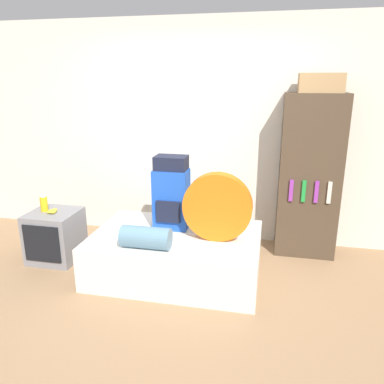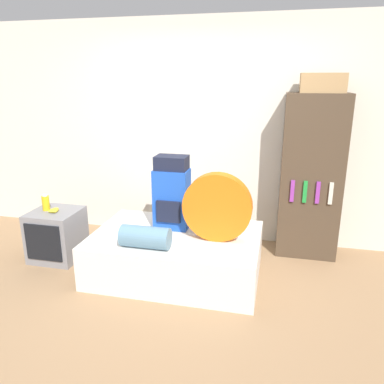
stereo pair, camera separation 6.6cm
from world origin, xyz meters
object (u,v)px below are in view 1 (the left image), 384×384
object	(u,v)px
television	(55,236)
bookshelf	(309,177)
cardboard_box	(321,83)
sleeping_roll	(146,237)
backpack	(171,194)
canister	(44,204)
tent_bag	(217,207)

from	to	relation	value
television	bookshelf	size ratio (longest dim) A/B	0.31
cardboard_box	sleeping_roll	bearing A→B (deg)	-142.92
sleeping_roll	bookshelf	bearing A→B (deg)	38.08
backpack	cardboard_box	bearing A→B (deg)	23.48
television	canister	world-z (taller)	canister
backpack	sleeping_roll	distance (m)	0.60
television	cardboard_box	size ratio (longest dim) A/B	1.25
bookshelf	television	bearing A→B (deg)	-164.01
canister	bookshelf	size ratio (longest dim) A/B	0.10
television	sleeping_roll	bearing A→B (deg)	-18.75
canister	cardboard_box	xyz separation A→B (m)	(2.81, 0.73, 1.25)
bookshelf	cardboard_box	world-z (taller)	cardboard_box
backpack	television	bearing A→B (deg)	-174.26
canister	sleeping_roll	bearing A→B (deg)	-18.01
cardboard_box	backpack	bearing A→B (deg)	-156.52
canister	tent_bag	bearing A→B (deg)	-2.80
backpack	canister	world-z (taller)	backpack
sleeping_roll	tent_bag	bearing A→B (deg)	28.34
backpack	bookshelf	xyz separation A→B (m)	(1.40, 0.64, 0.09)
bookshelf	cardboard_box	size ratio (longest dim) A/B	4.06
backpack	sleeping_roll	world-z (taller)	backpack
sleeping_roll	backpack	bearing A→B (deg)	79.27
television	bookshelf	xyz separation A→B (m)	(2.69, 0.77, 0.62)
backpack	sleeping_roll	xyz separation A→B (m)	(-0.10, -0.53, -0.26)
tent_bag	cardboard_box	distance (m)	1.66
bookshelf	tent_bag	bearing A→B (deg)	-136.48
tent_bag	canister	distance (m)	1.90
television	cardboard_box	world-z (taller)	cardboard_box
cardboard_box	bookshelf	bearing A→B (deg)	137.87
television	canister	bearing A→B (deg)	170.97
television	bookshelf	world-z (taller)	bookshelf
tent_bag	cardboard_box	size ratio (longest dim) A/B	1.50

